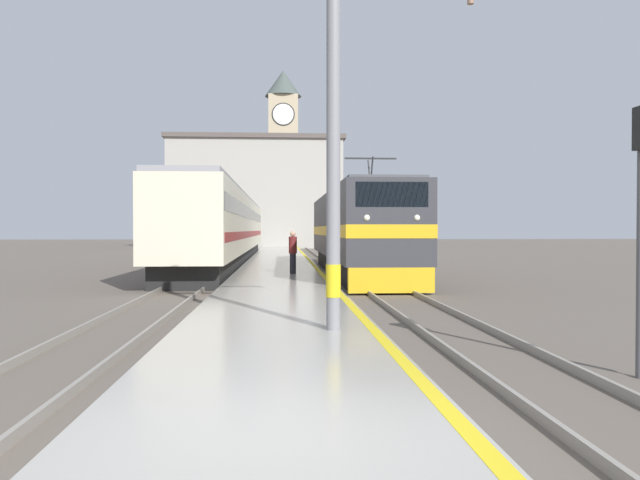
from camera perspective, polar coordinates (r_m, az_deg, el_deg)
The scene contains 10 objects.
ground_plane at distance 35.82m, azimuth -3.71°, elevation -2.41°, with size 200.00×200.00×0.00m, color #60564C.
platform at distance 30.82m, azimuth -3.73°, elevation -2.71°, with size 3.83×140.00×0.27m.
rail_track_near at distance 31.03m, azimuth 2.88°, elevation -2.87°, with size 2.83×140.00×0.16m.
rail_track_far at distance 31.01m, azimuth -9.76°, elevation -2.88°, with size 2.83×140.00×0.16m.
locomotive_train at distance 29.09m, azimuth 3.30°, elevation 0.78°, with size 2.92×19.06×4.91m.
passenger_train at distance 39.49m, azimuth -8.43°, elevation 1.16°, with size 2.92×37.71×4.19m.
catenary_mast at distance 11.55m, azimuth 1.81°, elevation 9.85°, with size 2.84×0.27×7.22m.
person_on_platform at distance 26.01m, azimuth -2.50°, elevation -1.02°, with size 0.34×0.34×1.78m.
clock_tower at distance 85.91m, azimuth -3.38°, elevation 8.03°, with size 4.94×4.94×23.79m.
station_building at distance 72.11m, azimuth -5.86°, elevation 4.33°, with size 20.03×7.61×12.65m.
Camera 1 is at (0.07, -5.76, 2.10)m, focal length 35.00 mm.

